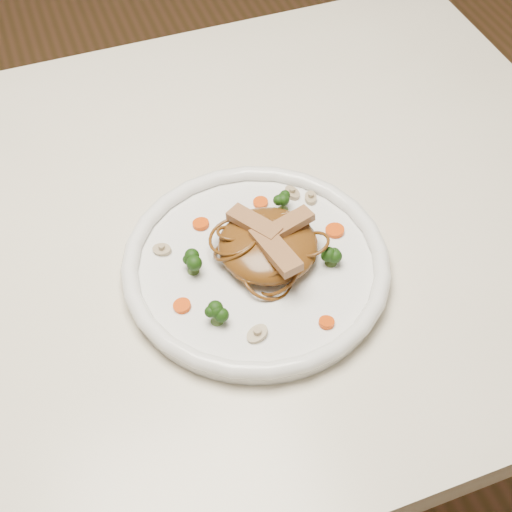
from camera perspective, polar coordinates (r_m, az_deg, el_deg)
name	(u,v)px	position (r m, az deg, el deg)	size (l,w,h in m)	color
ground	(195,482)	(1.53, -4.82, -17.29)	(4.00, 4.00, 0.00)	#4B341A
table	(163,285)	(0.96, -7.34, -2.30)	(1.20, 0.80, 0.75)	beige
plate	(256,268)	(0.83, 0.00, -0.96)	(0.30, 0.30, 0.02)	white
noodle_mound	(268,245)	(0.82, 0.95, 0.87)	(0.12, 0.12, 0.04)	#583410
chicken_a	(286,225)	(0.82, 2.40, 2.43)	(0.07, 0.02, 0.01)	#9E6E4A
chicken_b	(254,223)	(0.82, -0.14, 2.60)	(0.07, 0.02, 0.01)	#9E6E4A
chicken_c	(276,250)	(0.79, 1.55, 0.49)	(0.08, 0.02, 0.01)	#9E6E4A
broccoli_0	(283,201)	(0.87, 2.16, 4.37)	(0.03, 0.03, 0.03)	#1B3D0C
broccoli_1	(192,262)	(0.81, -5.03, -0.46)	(0.03, 0.03, 0.03)	#1B3D0C
broccoli_2	(216,312)	(0.77, -3.13, -4.46)	(0.03, 0.03, 0.03)	#1B3D0C
broccoli_3	(332,256)	(0.82, 5.97, 0.03)	(0.02, 0.02, 0.03)	#1B3D0C
carrot_0	(261,203)	(0.89, 0.36, 4.22)	(0.02, 0.02, 0.01)	#D64F07
carrot_1	(182,306)	(0.79, -5.84, -3.91)	(0.02, 0.02, 0.01)	#D64F07
carrot_2	(335,231)	(0.86, 6.22, 2.01)	(0.02, 0.02, 0.01)	#D64F07
carrot_3	(201,224)	(0.87, -4.37, 2.53)	(0.02, 0.02, 0.01)	#D64F07
carrot_4	(327,322)	(0.78, 5.57, -5.22)	(0.02, 0.02, 0.01)	#D64F07
mushroom_0	(257,334)	(0.77, 0.10, -6.16)	(0.03, 0.03, 0.01)	tan
mushroom_1	(311,198)	(0.90, 4.32, 4.56)	(0.02, 0.02, 0.01)	tan
mushroom_2	(162,250)	(0.84, -7.40, 0.49)	(0.02, 0.02, 0.01)	tan
mushroom_3	(292,193)	(0.90, 2.85, 4.97)	(0.02, 0.02, 0.01)	tan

